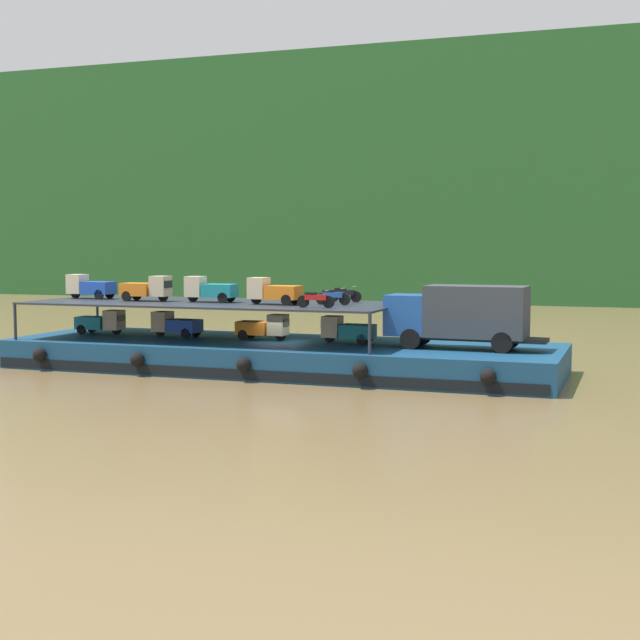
% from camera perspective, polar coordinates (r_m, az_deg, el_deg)
% --- Properties ---
extents(ground_plane, '(400.00, 400.00, 0.00)m').
position_cam_1_polar(ground_plane, '(47.54, -2.56, -3.17)').
color(ground_plane, brown).
extents(hillside_far_bank, '(130.89, 32.74, 29.78)m').
position_cam_1_polar(hillside_far_bank, '(116.38, 10.83, 9.73)').
color(hillside_far_bank, '#235628').
rests_on(hillside_far_bank, ground).
extents(cargo_barge, '(29.09, 9.30, 1.50)m').
position_cam_1_polar(cargo_barge, '(47.41, -2.58, -2.28)').
color(cargo_barge, navy).
rests_on(cargo_barge, ground).
extents(covered_lorry, '(7.92, 2.53, 3.10)m').
position_cam_1_polar(covered_lorry, '(44.36, 8.87, 0.36)').
color(covered_lorry, '#1E4C99').
rests_on(covered_lorry, cargo_barge).
extents(cargo_rack, '(19.89, 7.92, 2.00)m').
position_cam_1_polar(cargo_rack, '(48.74, -6.72, 1.06)').
color(cargo_rack, '#232833').
rests_on(cargo_rack, cargo_barge).
extents(mini_truck_lower_stern, '(2.76, 1.23, 1.38)m').
position_cam_1_polar(mini_truck_lower_stern, '(52.73, -13.66, -0.12)').
color(mini_truck_lower_stern, teal).
rests_on(mini_truck_lower_stern, cargo_barge).
extents(mini_truck_lower_aft, '(2.79, 1.29, 1.38)m').
position_cam_1_polar(mini_truck_lower_aft, '(50.30, -9.11, -0.27)').
color(mini_truck_lower_aft, '#1E47B7').
rests_on(mini_truck_lower_aft, cargo_barge).
extents(mini_truck_lower_mid, '(2.74, 1.21, 1.38)m').
position_cam_1_polar(mini_truck_lower_mid, '(48.19, -3.59, -0.44)').
color(mini_truck_lower_mid, orange).
rests_on(mini_truck_lower_mid, cargo_barge).
extents(mini_truck_lower_fore, '(2.77, 1.25, 1.38)m').
position_cam_1_polar(mini_truck_lower_fore, '(46.56, 1.75, -0.62)').
color(mini_truck_lower_fore, teal).
rests_on(mini_truck_lower_fore, cargo_barge).
extents(mini_truck_upper_stern, '(2.76, 1.23, 1.38)m').
position_cam_1_polar(mini_truck_upper_stern, '(53.08, -14.34, 2.06)').
color(mini_truck_upper_stern, '#1E47B7').
rests_on(mini_truck_upper_stern, cargo_rack).
extents(mini_truck_upper_mid, '(2.74, 1.21, 1.38)m').
position_cam_1_polar(mini_truck_upper_mid, '(50.11, -10.88, 1.97)').
color(mini_truck_upper_mid, orange).
rests_on(mini_truck_upper_mid, cargo_rack).
extents(mini_truck_upper_fore, '(2.79, 1.29, 1.38)m').
position_cam_1_polar(mini_truck_upper_fore, '(48.61, -6.98, 1.94)').
color(mini_truck_upper_fore, teal).
rests_on(mini_truck_upper_fore, cargo_rack).
extents(mini_truck_upper_bow, '(2.78, 1.27, 1.38)m').
position_cam_1_polar(mini_truck_upper_bow, '(46.44, -2.96, 1.84)').
color(mini_truck_upper_bow, orange).
rests_on(mini_truck_upper_bow, cargo_rack).
extents(motorcycle_upper_port, '(1.90, 0.55, 0.87)m').
position_cam_1_polar(motorcycle_upper_port, '(43.92, -0.29, 1.34)').
color(motorcycle_upper_port, black).
rests_on(motorcycle_upper_port, cargo_rack).
extents(motorcycle_upper_centre, '(1.90, 0.55, 0.87)m').
position_cam_1_polar(motorcycle_upper_centre, '(46.14, 0.80, 1.50)').
color(motorcycle_upper_centre, black).
rests_on(motorcycle_upper_centre, cargo_rack).
extents(motorcycle_upper_stbd, '(1.90, 0.55, 0.87)m').
position_cam_1_polar(motorcycle_upper_stbd, '(48.43, 1.55, 1.66)').
color(motorcycle_upper_stbd, black).
rests_on(motorcycle_upper_stbd, cargo_rack).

